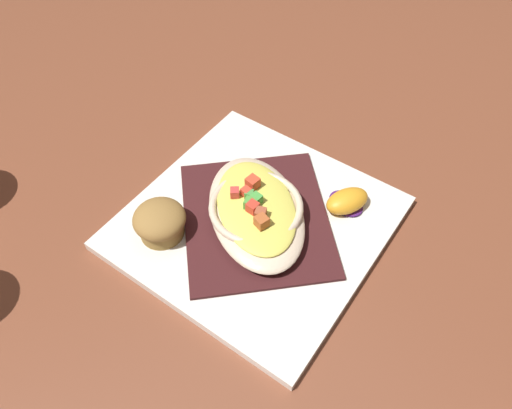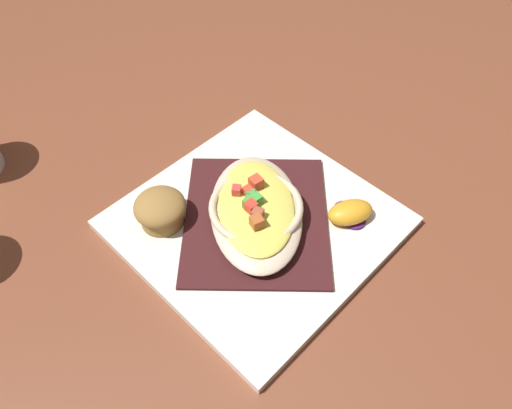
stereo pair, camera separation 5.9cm
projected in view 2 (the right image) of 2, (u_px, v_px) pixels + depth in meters
The scene contains 6 objects.
ground_plane at pixel (256, 226), 0.62m from camera, with size 2.60×2.60×0.00m, color brown.
square_plate at pixel (256, 223), 0.62m from camera, with size 0.30×0.30×0.01m, color white.
folded_napkin at pixel (256, 219), 0.61m from camera, with size 0.20×0.18×0.00m, color #3E191A.
gratin_dish at pixel (256, 209), 0.60m from camera, with size 0.19×0.21×0.04m.
muffin at pixel (160, 209), 0.60m from camera, with size 0.06×0.06×0.04m.
orange_garnish at pixel (350, 213), 0.61m from camera, with size 0.07×0.05×0.03m.
Camera 2 is at (-0.21, -0.31, 0.50)m, focal length 34.71 mm.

